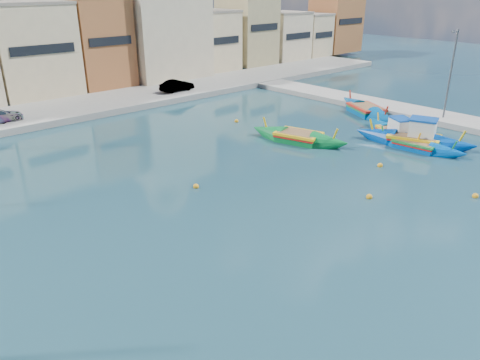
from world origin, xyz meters
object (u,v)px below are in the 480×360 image
luzzu_turquoise_cabin (396,134)px  luzzu_green (298,138)px  luzzu_cyan_mid (366,111)px  church_block (155,11)px  quay_street_lamp (450,74)px  luzzu_blue_south (416,146)px  luzzu_blue_cabin (414,140)px

luzzu_turquoise_cabin → luzzu_green: bearing=144.7°
luzzu_cyan_mid → luzzu_green: (-11.15, -1.21, -0.01)m
church_block → quay_street_lamp: (7.44, -34.00, -4.07)m
luzzu_turquoise_cabin → luzzu_green: 8.07m
luzzu_blue_south → church_block: bearing=88.4°
luzzu_green → church_block: bearing=78.0°
quay_street_lamp → luzzu_cyan_mid: (-2.44, 6.32, -4.04)m
luzzu_cyan_mid → luzzu_blue_cabin: bearing=-123.8°
luzzu_cyan_mid → luzzu_green: size_ratio=1.08×
church_block → luzzu_green: (-6.15, -28.89, -8.12)m
luzzu_blue_cabin → luzzu_green: luzzu_blue_cabin is taller
luzzu_cyan_mid → church_block: bearing=100.2°
quay_street_lamp → luzzu_cyan_mid: quay_street_lamp is taller
quay_street_lamp → luzzu_green: (-13.60, 5.11, -4.05)m
church_block → luzzu_blue_south: (-0.99, -36.02, -8.18)m
quay_street_lamp → luzzu_green: bearing=159.4°
luzzu_blue_cabin → luzzu_blue_south: (-0.81, -0.59, -0.17)m
church_block → luzzu_cyan_mid: bearing=-79.8°
luzzu_blue_cabin → quay_street_lamp: bearing=10.6°
luzzu_blue_cabin → luzzu_green: size_ratio=1.09×
luzzu_turquoise_cabin → luzzu_cyan_mid: size_ratio=0.88×
luzzu_turquoise_cabin → luzzu_blue_south: bearing=-120.1°
luzzu_blue_cabin → luzzu_blue_south: size_ratio=1.22×
church_block → luzzu_green: bearing=-102.0°
luzzu_blue_cabin → luzzu_green: (-5.97, 6.54, -0.12)m
luzzu_blue_cabin → luzzu_blue_south: bearing=-144.1°
luzzu_cyan_mid → quay_street_lamp: bearing=-68.9°
church_block → luzzu_blue_south: 36.95m
luzzu_green → luzzu_blue_south: 8.80m
quay_street_lamp → luzzu_cyan_mid: size_ratio=0.85×
luzzu_cyan_mid → luzzu_green: 11.22m
luzzu_turquoise_cabin → church_block: bearing=90.7°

